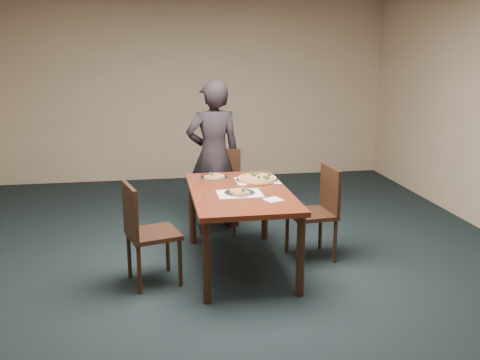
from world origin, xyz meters
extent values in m
plane|color=black|center=(0.00, 0.00, 0.00)|extent=(8.00, 8.00, 0.00)
plane|color=#C6AA8A|center=(0.00, 4.00, 1.40)|extent=(6.00, 0.00, 6.00)
cube|color=#521C10|center=(0.09, 0.39, 0.73)|extent=(0.90, 1.50, 0.04)
cylinder|color=black|center=(-0.30, -0.30, 0.35)|extent=(0.07, 0.07, 0.70)
cylinder|color=black|center=(-0.30, 1.08, 0.35)|extent=(0.07, 0.07, 0.70)
cylinder|color=black|center=(0.48, -0.30, 0.35)|extent=(0.07, 0.07, 0.70)
cylinder|color=black|center=(0.48, 1.08, 0.35)|extent=(0.07, 0.07, 0.70)
cube|color=black|center=(0.04, 1.43, 0.45)|extent=(0.52, 0.52, 0.04)
cylinder|color=black|center=(-0.18, 1.31, 0.21)|extent=(0.04, 0.04, 0.43)
cylinder|color=black|center=(-0.09, 1.65, 0.21)|extent=(0.04, 0.04, 0.43)
cylinder|color=black|center=(0.16, 1.21, 0.21)|extent=(0.04, 0.04, 0.43)
cylinder|color=black|center=(0.26, 1.55, 0.21)|extent=(0.04, 0.04, 0.43)
cube|color=black|center=(0.09, 1.61, 0.69)|extent=(0.41, 0.15, 0.44)
cube|color=black|center=(-0.72, 0.19, 0.45)|extent=(0.51, 0.51, 0.04)
cylinder|color=black|center=(-0.50, 0.06, 0.21)|extent=(0.04, 0.04, 0.43)
cylinder|color=black|center=(-0.85, -0.04, 0.21)|extent=(0.04, 0.04, 0.43)
cylinder|color=black|center=(-0.59, 0.41, 0.21)|extent=(0.04, 0.04, 0.43)
cylinder|color=black|center=(-0.94, 0.31, 0.21)|extent=(0.04, 0.04, 0.43)
cube|color=black|center=(-0.90, 0.14, 0.69)|extent=(0.14, 0.41, 0.44)
cube|color=black|center=(0.81, 0.50, 0.45)|extent=(0.45, 0.45, 0.04)
cylinder|color=black|center=(0.62, 0.66, 0.21)|extent=(0.04, 0.04, 0.43)
cylinder|color=black|center=(0.98, 0.69, 0.21)|extent=(0.04, 0.04, 0.43)
cylinder|color=black|center=(0.65, 0.30, 0.21)|extent=(0.04, 0.04, 0.43)
cylinder|color=black|center=(1.01, 0.33, 0.21)|extent=(0.04, 0.04, 0.43)
cube|color=black|center=(1.00, 0.51, 0.69)|extent=(0.07, 0.42, 0.44)
imported|color=black|center=(-0.01, 1.58, 0.84)|extent=(0.65, 0.46, 1.69)
cube|color=white|center=(0.32, 0.73, 0.75)|extent=(0.42, 0.32, 0.00)
cube|color=white|center=(0.07, 0.29, 0.75)|extent=(0.40, 0.30, 0.00)
cylinder|color=silver|center=(0.32, 0.73, 0.76)|extent=(0.42, 0.42, 0.01)
cylinder|color=tan|center=(0.32, 0.73, 0.77)|extent=(0.38, 0.38, 0.02)
cylinder|color=tan|center=(0.32, 0.73, 0.79)|extent=(0.33, 0.33, 0.01)
sphere|color=#1B4013|center=(0.28, 0.84, 0.80)|extent=(0.04, 0.04, 0.04)
sphere|color=#1B4013|center=(0.32, 0.66, 0.80)|extent=(0.03, 0.03, 0.03)
sphere|color=#1B4013|center=(0.38, 0.60, 0.80)|extent=(0.03, 0.03, 0.03)
sphere|color=#1B4013|center=(0.34, 0.82, 0.80)|extent=(0.03, 0.03, 0.03)
sphere|color=#1B4013|center=(0.44, 0.73, 0.80)|extent=(0.04, 0.04, 0.04)
sphere|color=#1B4013|center=(0.40, 0.64, 0.80)|extent=(0.04, 0.04, 0.04)
sphere|color=#1B4013|center=(0.29, 0.75, 0.80)|extent=(0.04, 0.04, 0.04)
sphere|color=#1B4013|center=(0.30, 0.78, 0.80)|extent=(0.03, 0.03, 0.03)
sphere|color=#1B4013|center=(0.38, 0.65, 0.80)|extent=(0.03, 0.03, 0.03)
cylinder|color=silver|center=(0.07, 0.29, 0.76)|extent=(0.28, 0.28, 0.01)
cube|color=tan|center=(0.07, 0.29, 0.77)|extent=(0.17, 0.20, 0.02)
cube|color=tan|center=(0.07, 0.29, 0.78)|extent=(0.13, 0.16, 0.01)
sphere|color=#1B4013|center=(0.10, 0.29, 0.79)|extent=(0.03, 0.03, 0.03)
sphere|color=#1B4013|center=(0.09, 0.24, 0.79)|extent=(0.03, 0.03, 0.03)
cylinder|color=silver|center=(-0.08, 0.92, 0.76)|extent=(0.28, 0.28, 0.01)
cube|color=tan|center=(-0.08, 0.92, 0.77)|extent=(0.21, 0.21, 0.02)
cube|color=tan|center=(-0.08, 0.92, 0.78)|extent=(0.17, 0.17, 0.01)
sphere|color=#1B4013|center=(-0.12, 0.93, 0.79)|extent=(0.03, 0.03, 0.03)
sphere|color=#1B4013|center=(-0.11, 0.90, 0.79)|extent=(0.03, 0.03, 0.03)
cube|color=white|center=(0.32, 0.04, 0.75)|extent=(0.18, 0.18, 0.01)
camera|label=1|loc=(-0.72, -4.28, 2.05)|focal=40.00mm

